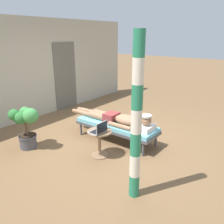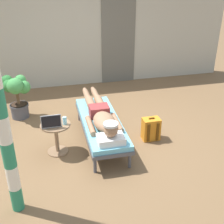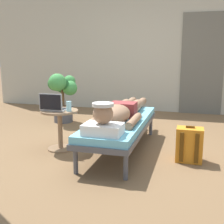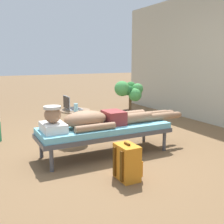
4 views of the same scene
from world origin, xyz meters
name	(u,v)px [view 1 (image 1 of 4)]	position (x,y,z in m)	size (l,w,h in m)	color
ground_plane	(111,140)	(0.00, 0.00, 0.00)	(40.00, 40.00, 0.00)	brown
house_wall_back	(34,69)	(0.07, 2.73, 1.35)	(7.60, 0.20, 2.70)	#B2AD99
house_door_panel	(65,76)	(1.08, 2.62, 1.02)	(0.84, 0.03, 2.04)	#625F54
lounge_chair	(116,126)	(0.07, -0.10, 0.35)	(0.64, 1.87, 0.42)	#4C4C51
person_reclining	(119,119)	(0.07, -0.16, 0.52)	(0.53, 2.17, 0.33)	white
side_table	(100,139)	(-0.70, -0.27, 0.36)	(0.48, 0.48, 0.52)	#8C6B4C
laptop	(99,130)	(-0.76, -0.32, 0.58)	(0.31, 0.24, 0.23)	#A5A8AD
drink_glass	(106,126)	(-0.55, -0.30, 0.59)	(0.06, 0.06, 0.13)	#99D8E5
backpack	(142,122)	(0.93, -0.24, 0.20)	(0.30, 0.26, 0.42)	orange
potted_plant	(26,123)	(-1.34, 1.14, 0.56)	(0.55, 0.58, 0.90)	#4C4C51
porch_post	(136,121)	(-1.28, -1.42, 1.16)	(0.15, 0.15, 2.32)	#267F59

